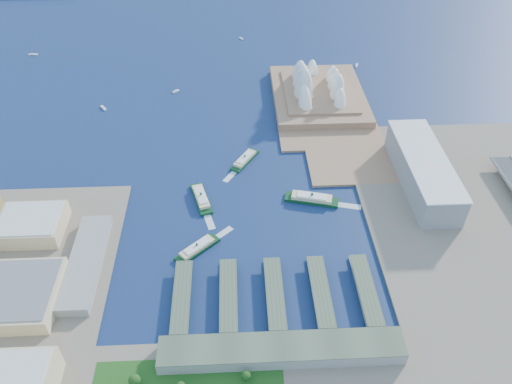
{
  "coord_description": "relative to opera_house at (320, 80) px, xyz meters",
  "views": [
    {
      "loc": [
        -16.46,
        -359.11,
        370.2
      ],
      "look_at": [
        3.2,
        54.4,
        18.0
      ],
      "focal_mm": 35.0,
      "sensor_mm": 36.0,
      "label": 1
    }
  ],
  "objects": [
    {
      "name": "ground",
      "position": [
        -105.0,
        -280.0,
        -32.0
      ],
      "size": [
        3000.0,
        3000.0,
        0.0
      ],
      "primitive_type": "plane",
      "color": "#101B4A",
      "rests_on": "ground"
    },
    {
      "name": "east_land",
      "position": [
        135.0,
        -330.0,
        -30.5
      ],
      "size": [
        240.0,
        500.0,
        3.0
      ],
      "primitive_type": "cube",
      "color": "#796C5D",
      "rests_on": "ground"
    },
    {
      "name": "peninsula",
      "position": [
        2.5,
        -20.0,
        -30.5
      ],
      "size": [
        135.0,
        220.0,
        3.0
      ],
      "primitive_type": "cube",
      "color": "#936B50",
      "rests_on": "ground"
    },
    {
      "name": "opera_house",
      "position": [
        0.0,
        0.0,
        0.0
      ],
      "size": [
        134.0,
        180.0,
        58.0
      ],
      "primitive_type": null,
      "color": "white",
      "rests_on": "peninsula"
    },
    {
      "name": "toaster_building",
      "position": [
        90.0,
        -200.0,
        -11.5
      ],
      "size": [
        45.0,
        155.0,
        35.0
      ],
      "primitive_type": "cube",
      "color": "gray",
      "rests_on": "east_land"
    },
    {
      "name": "ferry_wharves",
      "position": [
        -91.0,
        -355.0,
        -27.35
      ],
      "size": [
        184.0,
        90.0,
        9.3
      ],
      "primitive_type": null,
      "color": "#45533F",
      "rests_on": "ground"
    },
    {
      "name": "terminal_building",
      "position": [
        -90.0,
        -415.0,
        -23.0
      ],
      "size": [
        200.0,
        28.0,
        12.0
      ],
      "primitive_type": "cube",
      "color": "gray",
      "rests_on": "south_land"
    },
    {
      "name": "ferry_a",
      "position": [
        -163.03,
        -215.2,
        -26.93
      ],
      "size": [
        27.61,
        55.37,
        10.15
      ],
      "primitive_type": null,
      "rotation": [
        0.0,
        0.0,
        0.27
      ],
      "color": "#0E3A1B",
      "rests_on": "ground"
    },
    {
      "name": "ferry_b",
      "position": [
        -111.72,
        -145.28,
        -27.3
      ],
      "size": [
        37.46,
        48.74,
        9.41
      ],
      "primitive_type": null,
      "rotation": [
        0.0,
        0.0,
        -0.57
      ],
      "color": "#0E3A1B",
      "rests_on": "ground"
    },
    {
      "name": "ferry_c",
      "position": [
        -164.1,
        -292.41,
        -27.22
      ],
      "size": [
        46.14,
        43.48,
        9.56
      ],
      "primitive_type": null,
      "rotation": [
        0.0,
        0.0,
        2.31
      ],
      "color": "#0E3A1B",
      "rests_on": "ground"
    },
    {
      "name": "ferry_d",
      "position": [
        -39.28,
        -222.8,
        -26.36
      ],
      "size": [
        61.51,
        29.5,
        11.27
      ],
      "primitive_type": null,
      "rotation": [
        0.0,
        0.0,
        1.32
      ],
      "color": "#0E3A1B",
      "rests_on": "ground"
    },
    {
      "name": "boat_a",
      "position": [
        -309.57,
        -10.33,
        -30.63
      ],
      "size": [
        10.98,
        13.76,
        2.75
      ],
      "primitive_type": null,
      "rotation": [
        0.0,
        0.0,
        0.6
      ],
      "color": "white",
      "rests_on": "ground"
    },
    {
      "name": "boat_b",
      "position": [
        -209.83,
        33.02,
        -30.52
      ],
      "size": [
        10.61,
        10.35,
        2.97
      ],
      "primitive_type": null,
      "rotation": [
        0.0,
        0.0,
        2.33
      ],
      "color": "white",
      "rests_on": "ground"
    },
    {
      "name": "boat_c",
      "position": [
        78.29,
        105.33,
        -30.65
      ],
      "size": [
        7.14,
        12.51,
        2.7
      ],
      "primitive_type": null,
      "rotation": [
        0.0,
        0.0,
        2.82
      ],
      "color": "white",
      "rests_on": "ground"
    },
    {
      "name": "boat_d",
      "position": [
        -461.46,
        172.06,
        -30.75
      ],
      "size": [
        14.79,
        3.24,
        2.5
      ],
      "primitive_type": null,
      "rotation": [
        0.0,
        0.0,
        1.57
      ],
      "color": "white",
      "rests_on": "ground"
    },
    {
      "name": "boat_e",
      "position": [
        -107.23,
        220.93,
        -30.81
      ],
      "size": [
        8.37,
        9.56,
        2.38
      ],
      "primitive_type": null,
      "rotation": [
        0.0,
        0.0,
        0.66
      ],
      "color": "white",
      "rests_on": "ground"
    }
  ]
}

